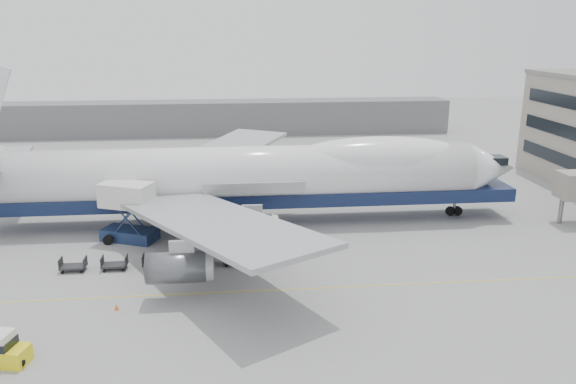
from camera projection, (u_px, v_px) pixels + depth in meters
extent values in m
plane|color=gray|center=(249.00, 263.00, 53.49)|extent=(260.00, 260.00, 0.00)
cube|color=gold|center=(251.00, 291.00, 47.75)|extent=(60.00, 0.15, 0.01)
cylinder|color=slate|center=(561.00, 211.00, 64.17)|extent=(0.50, 0.50, 3.00)
cube|color=slate|center=(190.00, 118.00, 118.47)|extent=(110.00, 8.00, 7.00)
cylinder|color=white|center=(244.00, 174.00, 63.38)|extent=(52.00, 6.40, 6.40)
cube|color=#101B3E|center=(253.00, 196.00, 64.19)|extent=(60.00, 5.76, 1.50)
cone|color=white|center=(490.00, 168.00, 66.16)|extent=(6.00, 6.40, 6.40)
ellipsoid|color=white|center=(380.00, 156.00, 64.38)|extent=(20.67, 5.78, 4.56)
cube|color=#9EA0A3|center=(214.00, 222.00, 49.61)|extent=(20.35, 26.74, 2.26)
cube|color=#9EA0A3|center=(220.00, 154.00, 76.91)|extent=(20.35, 26.74, 2.26)
cylinder|color=#595B60|center=(200.00, 162.00, 81.74)|extent=(4.80, 2.60, 2.60)
cylinder|color=#595B60|center=(243.00, 176.00, 73.71)|extent=(4.80, 2.60, 2.60)
cylinder|color=#595B60|center=(247.00, 228.00, 54.60)|extent=(4.80, 2.60, 2.60)
cylinder|color=#595B60|center=(176.00, 267.00, 45.42)|extent=(4.80, 2.60, 2.60)
cylinder|color=slate|center=(454.00, 205.00, 67.01)|extent=(0.36, 0.36, 2.50)
cylinder|color=black|center=(454.00, 211.00, 67.20)|extent=(1.10, 0.45, 1.10)
cylinder|color=slate|center=(218.00, 221.00, 61.46)|extent=(0.36, 0.36, 2.50)
cylinder|color=black|center=(218.00, 227.00, 61.65)|extent=(1.10, 0.45, 1.10)
cylinder|color=slate|center=(219.00, 205.00, 67.19)|extent=(0.36, 0.36, 2.50)
cylinder|color=black|center=(219.00, 210.00, 67.39)|extent=(1.10, 0.45, 1.10)
cube|color=#19294D|center=(130.00, 234.00, 59.25)|extent=(6.28, 4.70, 1.25)
cube|color=silver|center=(127.00, 195.00, 58.04)|extent=(5.95, 4.73, 2.50)
cube|color=#19294D|center=(126.00, 219.00, 57.45)|extent=(3.77, 1.67, 4.46)
cube|color=#19294D|center=(130.00, 211.00, 59.84)|extent=(3.77, 1.67, 4.46)
cube|color=slate|center=(130.00, 190.00, 59.77)|extent=(3.04, 2.30, 0.15)
cylinder|color=black|center=(108.00, 240.00, 58.00)|extent=(1.02, 0.40, 1.02)
cylinder|color=black|center=(112.00, 232.00, 60.17)|extent=(1.02, 0.40, 1.02)
cylinder|color=black|center=(148.00, 239.00, 58.39)|extent=(1.02, 0.40, 1.02)
cylinder|color=black|center=(151.00, 231.00, 60.56)|extent=(1.02, 0.40, 1.02)
cube|color=yellow|center=(5.00, 355.00, 37.29)|extent=(3.38, 2.34, 1.21)
cylinder|color=black|center=(19.00, 363.00, 36.78)|extent=(0.77, 0.33, 0.77)
cylinder|color=black|center=(26.00, 351.00, 38.14)|extent=(0.77, 0.33, 0.77)
cone|color=#F95B0D|center=(116.00, 307.00, 44.54)|extent=(0.32, 0.32, 0.50)
cube|color=#F95B0D|center=(117.00, 310.00, 44.60)|extent=(0.34, 0.34, 0.03)
cube|color=#2D2D30|center=(73.00, 266.00, 51.65)|extent=(2.30, 1.35, 0.18)
cube|color=#2D2D30|center=(61.00, 263.00, 51.43)|extent=(0.08, 1.35, 0.90)
cube|color=#2D2D30|center=(85.00, 262.00, 51.65)|extent=(0.08, 1.35, 0.90)
cylinder|color=black|center=(63.00, 272.00, 51.13)|extent=(0.30, 0.12, 0.30)
cylinder|color=black|center=(66.00, 267.00, 52.18)|extent=(0.30, 0.12, 0.30)
cylinder|color=black|center=(82.00, 272.00, 51.29)|extent=(0.30, 0.12, 0.30)
cylinder|color=black|center=(85.00, 267.00, 52.34)|extent=(0.30, 0.12, 0.30)
cube|color=#2D2D30|center=(115.00, 265.00, 52.01)|extent=(2.30, 1.35, 0.18)
cube|color=#2D2D30|center=(102.00, 261.00, 51.79)|extent=(0.08, 1.35, 0.90)
cube|color=#2D2D30|center=(126.00, 260.00, 52.00)|extent=(0.08, 1.35, 0.90)
cylinder|color=black|center=(104.00, 271.00, 51.48)|extent=(0.30, 0.12, 0.30)
cylinder|color=black|center=(107.00, 266.00, 52.54)|extent=(0.30, 0.12, 0.30)
cylinder|color=black|center=(123.00, 270.00, 51.65)|extent=(0.30, 0.12, 0.30)
cylinder|color=black|center=(125.00, 265.00, 52.70)|extent=(0.30, 0.12, 0.30)
cube|color=#2D2D30|center=(155.00, 263.00, 52.36)|extent=(2.30, 1.35, 0.18)
cube|color=#2D2D30|center=(143.00, 260.00, 52.15)|extent=(0.08, 1.35, 0.90)
cube|color=#2D2D30|center=(167.00, 259.00, 52.36)|extent=(0.08, 1.35, 0.90)
cylinder|color=black|center=(146.00, 269.00, 51.84)|extent=(0.30, 0.12, 0.30)
cylinder|color=black|center=(147.00, 264.00, 52.89)|extent=(0.30, 0.12, 0.30)
cylinder|color=black|center=(164.00, 268.00, 52.00)|extent=(0.30, 0.12, 0.30)
cylinder|color=black|center=(166.00, 264.00, 53.05)|extent=(0.30, 0.12, 0.30)
cube|color=#2D2D30|center=(196.00, 262.00, 52.72)|extent=(2.30, 1.35, 0.18)
cube|color=#2D2D30|center=(184.00, 258.00, 52.50)|extent=(0.08, 1.35, 0.90)
cube|color=#2D2D30|center=(207.00, 257.00, 52.71)|extent=(0.08, 1.35, 0.90)
cylinder|color=black|center=(186.00, 267.00, 52.20)|extent=(0.30, 0.12, 0.30)
cylinder|color=black|center=(187.00, 263.00, 53.25)|extent=(0.30, 0.12, 0.30)
cylinder|color=black|center=(205.00, 267.00, 52.36)|extent=(0.30, 0.12, 0.30)
cylinder|color=black|center=(205.00, 262.00, 53.41)|extent=(0.30, 0.12, 0.30)
cube|color=#2D2D30|center=(235.00, 260.00, 53.08)|extent=(2.30, 1.35, 0.18)
cube|color=#2D2D30|center=(223.00, 257.00, 52.86)|extent=(0.08, 1.35, 0.90)
cube|color=#2D2D30|center=(247.00, 256.00, 53.07)|extent=(0.08, 1.35, 0.90)
cylinder|color=black|center=(226.00, 266.00, 52.55)|extent=(0.30, 0.12, 0.30)
cylinder|color=black|center=(226.00, 261.00, 53.60)|extent=(0.30, 0.12, 0.30)
cylinder|color=black|center=(244.00, 265.00, 52.72)|extent=(0.30, 0.12, 0.30)
cylinder|color=black|center=(244.00, 260.00, 53.77)|extent=(0.30, 0.12, 0.30)
cube|color=#2D2D30|center=(274.00, 259.00, 53.43)|extent=(2.30, 1.35, 0.18)
cube|color=#2D2D30|center=(263.00, 255.00, 53.22)|extent=(0.08, 1.35, 0.90)
cube|color=#2D2D30|center=(286.00, 254.00, 53.43)|extent=(0.08, 1.35, 0.90)
cylinder|color=black|center=(266.00, 264.00, 52.91)|extent=(0.30, 0.12, 0.30)
cylinder|color=black|center=(265.00, 260.00, 53.96)|extent=(0.30, 0.12, 0.30)
cylinder|color=black|center=(284.00, 263.00, 53.07)|extent=(0.30, 0.12, 0.30)
cylinder|color=black|center=(283.00, 259.00, 54.12)|extent=(0.30, 0.12, 0.30)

